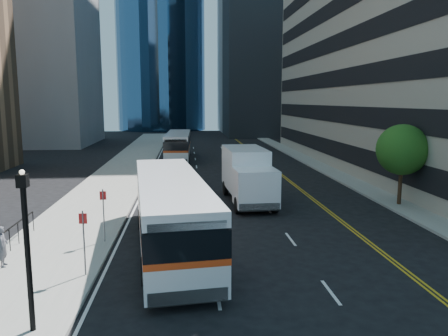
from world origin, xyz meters
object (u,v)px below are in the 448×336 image
bus_front (170,211)px  street_tree (402,150)px  pedestrian (3,246)px  bus_rear (178,145)px  lamp_post (27,244)px  box_truck (248,175)px

bus_front → street_tree: bearing=18.9°
pedestrian → bus_rear: bearing=-23.5°
bus_front → lamp_post: bearing=-124.5°
street_tree → bus_front: size_ratio=0.39×
street_tree → pedestrian: (-20.85, -8.82, -2.66)m
street_tree → bus_front: street_tree is taller
bus_front → box_truck: bearing=54.9°
box_truck → pedestrian: (-11.34, -10.82, -0.88)m
lamp_post → pedestrian: bearing=118.8°
lamp_post → bus_front: 8.08m
pedestrian → lamp_post: bearing=-163.7°
lamp_post → pedestrian: (-2.85, 5.18, -1.75)m
bus_front → box_truck: size_ratio=1.74×
street_tree → box_truck: 9.87m
lamp_post → bus_rear: lamp_post is taller
bus_rear → pedestrian: size_ratio=7.18×
lamp_post → box_truck: bearing=62.0°
bus_front → pedestrian: bearing=-170.5°
bus_front → bus_rear: bus_front is taller
lamp_post → pedestrian: size_ratio=2.76×
bus_rear → lamp_post: bearing=-93.6°
lamp_post → box_truck: size_ratio=0.61×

